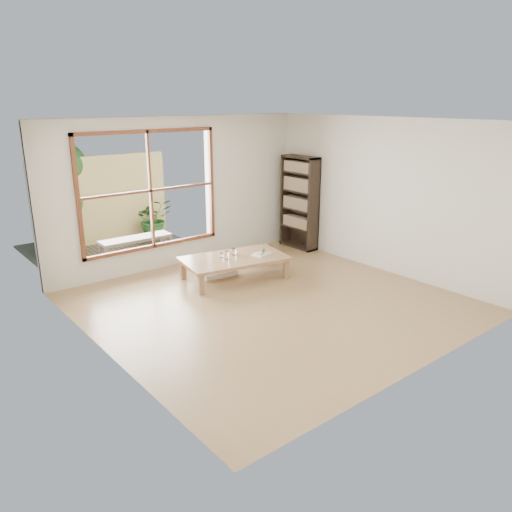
{
  "coord_description": "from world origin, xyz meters",
  "views": [
    {
      "loc": [
        -4.44,
        -5.18,
        2.88
      ],
      "look_at": [
        0.18,
        0.55,
        0.55
      ],
      "focal_mm": 35.0,
      "sensor_mm": 36.0,
      "label": 1
    }
  ],
  "objects": [
    {
      "name": "garden_tree",
      "position": [
        -1.28,
        4.86,
        1.63
      ],
      "size": [
        1.04,
        0.85,
        2.22
      ],
      "color": "#4C3D2D",
      "rests_on": "ground"
    },
    {
      "name": "bookshelf",
      "position": [
        2.33,
        1.84,
        0.91
      ],
      "size": [
        0.29,
        0.82,
        1.82
      ],
      "primitive_type": "cube",
      "color": "black",
      "rests_on": "ground"
    },
    {
      "name": "glass_mid",
      "position": [
        0.29,
        1.27,
        0.43
      ],
      "size": [
        0.08,
        0.08,
        0.11
      ],
      "primitive_type": "cylinder",
      "color": "silver",
      "rests_on": "low_table"
    },
    {
      "name": "glass_tall",
      "position": [
        0.06,
        1.15,
        0.44
      ],
      "size": [
        0.07,
        0.07,
        0.14
      ],
      "primitive_type": "cylinder",
      "color": "silver",
      "rests_on": "low_table"
    },
    {
      "name": "shrub_right",
      "position": [
        0.37,
        4.24,
        0.44
      ],
      "size": [
        0.85,
        0.77,
        0.84
      ],
      "primitive_type": "imported",
      "rotation": [
        0.0,
        0.0,
        -0.16
      ],
      "color": "#285A21",
      "rests_on": "deck"
    },
    {
      "name": "low_table",
      "position": [
        0.21,
        1.16,
        0.33
      ],
      "size": [
        1.84,
        1.25,
        0.37
      ],
      "rotation": [
        0.0,
        0.0,
        -0.19
      ],
      "color": "#9A744B",
      "rests_on": "ground"
    },
    {
      "name": "glass_short",
      "position": [
        0.29,
        1.26,
        0.41
      ],
      "size": [
        0.07,
        0.07,
        0.09
      ],
      "primitive_type": "cylinder",
      "color": "silver",
      "rests_on": "low_table"
    },
    {
      "name": "floor_cushion",
      "position": [
        0.09,
        1.59,
        0.04
      ],
      "size": [
        0.65,
        0.65,
        0.09
      ],
      "primitive_type": "cube",
      "rotation": [
        0.0,
        0.0,
        -0.11
      ],
      "color": "beige",
      "rests_on": "ground"
    },
    {
      "name": "shrub_left",
      "position": [
        -1.35,
        4.24,
        0.53
      ],
      "size": [
        0.65,
        0.56,
        1.02
      ],
      "primitive_type": "imported",
      "rotation": [
        0.0,
        0.0,
        0.22
      ],
      "color": "#285A21",
      "rests_on": "deck"
    },
    {
      "name": "food_tray",
      "position": [
        0.65,
        0.99,
        0.39
      ],
      "size": [
        0.34,
        0.27,
        0.09
      ],
      "rotation": [
        0.0,
        0.0,
        0.21
      ],
      "color": "white",
      "rests_on": "low_table"
    },
    {
      "name": "bamboo_fence",
      "position": [
        -0.6,
        4.56,
        0.9
      ],
      "size": [
        2.8,
        0.06,
        1.8
      ],
      "primitive_type": "cube",
      "color": "#D4BE6D",
      "rests_on": "ground"
    },
    {
      "name": "ground",
      "position": [
        0.0,
        0.0,
        0.0
      ],
      "size": [
        5.0,
        5.0,
        0.0
      ],
      "primitive_type": "plane",
      "color": "#99794C",
      "rests_on": "ground"
    },
    {
      "name": "glass_small",
      "position": [
        0.04,
        1.28,
        0.41
      ],
      "size": [
        0.06,
        0.06,
        0.08
      ],
      "primitive_type": "cylinder",
      "color": "silver",
      "rests_on": "low_table"
    },
    {
      "name": "deck",
      "position": [
        -0.6,
        3.56,
        0.0
      ],
      "size": [
        2.8,
        2.0,
        0.05
      ],
      "primitive_type": "cube",
      "color": "#3C332C",
      "rests_on": "ground"
    },
    {
      "name": "garden_bench",
      "position": [
        -0.62,
        3.08,
        0.38
      ],
      "size": [
        1.33,
        0.42,
        0.42
      ],
      "rotation": [
        0.0,
        0.0,
        -0.02
      ],
      "color": "black",
      "rests_on": "deck"
    }
  ]
}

